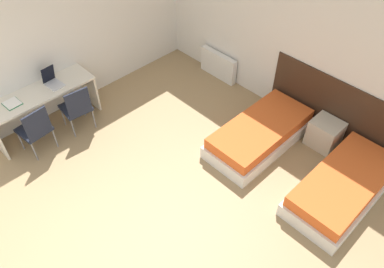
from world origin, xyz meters
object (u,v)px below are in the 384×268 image
object	(u,v)px
nightstand	(325,134)
chair_near_notebook	(35,128)
bed_near_door	(343,186)
bed_near_window	(260,134)
laptop	(52,81)
chair_near_laptop	(77,107)

from	to	relation	value
nightstand	chair_near_notebook	xyz separation A→B (m)	(-3.15, -3.43, 0.25)
bed_near_door	nightstand	world-z (taller)	nightstand
bed_near_window	nightstand	distance (m)	1.06
laptop	chair_near_laptop	bearing A→B (deg)	6.55
nightstand	laptop	size ratio (longest dim) A/B	1.47
bed_near_window	bed_near_door	size ratio (longest dim) A/B	1.00
nightstand	chair_near_notebook	size ratio (longest dim) A/B	0.54
laptop	nightstand	bearing A→B (deg)	32.50
chair_near_notebook	laptop	xyz separation A→B (m)	(-0.47, 0.66, 0.33)
bed_near_window	chair_near_laptop	bearing A→B (deg)	-140.82
chair_near_laptop	laptop	xyz separation A→B (m)	(-0.47, -0.10, 0.33)
nightstand	laptop	bearing A→B (deg)	-142.48
bed_near_door	chair_near_laptop	distance (m)	4.38
bed_near_window	laptop	bearing A→B (deg)	-144.42
chair_near_notebook	laptop	world-z (taller)	laptop
bed_near_door	chair_near_notebook	world-z (taller)	chair_near_notebook
nightstand	chair_near_laptop	size ratio (longest dim) A/B	0.54
nightstand	laptop	world-z (taller)	laptop
chair_near_laptop	laptop	bearing A→B (deg)	-162.72
bed_near_window	nightstand	bearing A→B (deg)	43.95
chair_near_laptop	chair_near_notebook	distance (m)	0.75
bed_near_window	chair_near_laptop	distance (m)	3.09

